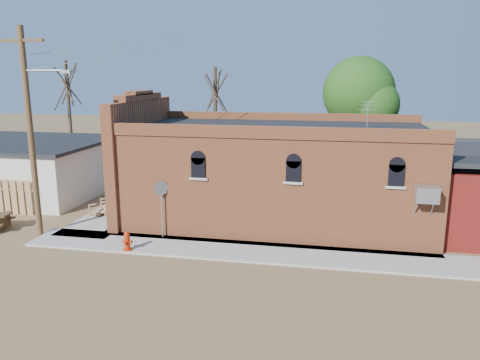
% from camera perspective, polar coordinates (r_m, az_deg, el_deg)
% --- Properties ---
extents(ground, '(120.00, 120.00, 0.00)m').
position_cam_1_polar(ground, '(18.61, -3.63, -9.50)').
color(ground, brown).
rests_on(ground, ground).
extents(sidewalk_south, '(19.00, 2.20, 0.08)m').
position_cam_1_polar(sidewalk_south, '(19.11, 1.47, -8.73)').
color(sidewalk_south, '#9E9991').
rests_on(sidewalk_south, ground).
extents(sidewalk_west, '(2.60, 10.00, 0.08)m').
position_cam_1_polar(sidewalk_west, '(26.02, -13.78, -3.23)').
color(sidewalk_west, '#9E9991').
rests_on(sidewalk_west, ground).
extents(brick_bar, '(16.40, 7.97, 6.30)m').
position_cam_1_polar(brick_bar, '(22.80, 3.80, 0.83)').
color(brick_bar, '#B56037').
rests_on(brick_bar, ground).
extents(utility_pole, '(3.12, 0.26, 9.00)m').
position_cam_1_polar(utility_pole, '(21.95, -24.11, 5.72)').
color(utility_pole, '#4A351D').
rests_on(utility_pole, ground).
extents(tree_bare_near, '(2.80, 2.80, 7.65)m').
position_cam_1_polar(tree_bare_near, '(30.58, -3.06, 10.72)').
color(tree_bare_near, '#4B372B').
rests_on(tree_bare_near, ground).
extents(tree_bare_far, '(2.80, 2.80, 8.16)m').
position_cam_1_polar(tree_bare_far, '(35.77, -20.33, 10.90)').
color(tree_bare_far, '#4B372B').
rests_on(tree_bare_far, ground).
extents(tree_leafy, '(4.40, 4.40, 8.15)m').
position_cam_1_polar(tree_leafy, '(30.20, 14.27, 10.27)').
color(tree_leafy, '#4B372B').
rests_on(tree_leafy, ground).
extents(fire_hydrant, '(0.46, 0.45, 0.79)m').
position_cam_1_polar(fire_hydrant, '(19.56, -13.60, -7.25)').
color(fire_hydrant, '#AA2609').
rests_on(fire_hydrant, sidewalk_south).
extents(stop_sign, '(0.51, 0.56, 2.56)m').
position_cam_1_polar(stop_sign, '(20.37, -9.58, -1.62)').
color(stop_sign, '#99999E').
rests_on(stop_sign, sidewalk_south).
extents(trash_barrel, '(0.68, 0.68, 0.87)m').
position_cam_1_polar(trash_barrel, '(22.92, -14.63, -4.20)').
color(trash_barrel, navy).
rests_on(trash_barrel, sidewalk_west).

